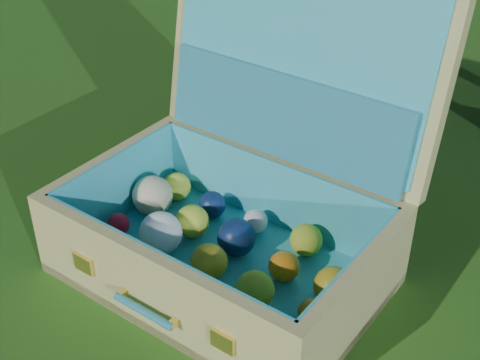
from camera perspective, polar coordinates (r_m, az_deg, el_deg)
The scene contains 3 objects.
ground at distance 1.42m, azimuth 3.66°, elevation -12.38°, with size 60.00×60.00×0.00m, color #215114.
stray_ball at distance 1.54m, azimuth -8.11°, elevation -6.66°, with size 0.06×0.06×0.06m, color #4069A8.
suitcase at distance 1.48m, azimuth 0.30°, elevation -0.82°, with size 0.77×0.69×0.65m.
Camera 1 is at (0.36, -0.92, 1.01)m, focal length 50.00 mm.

